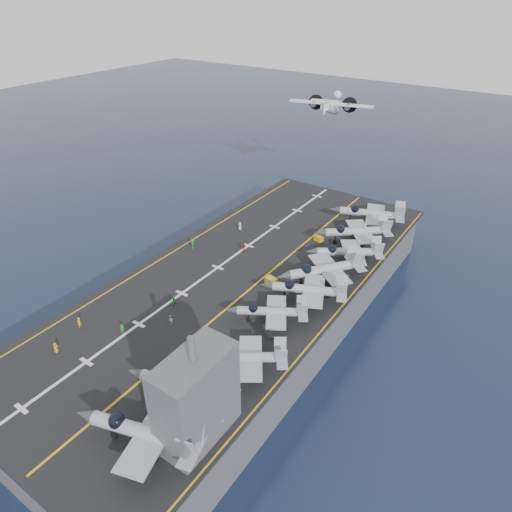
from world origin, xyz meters
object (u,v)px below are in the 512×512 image
Objects in this scene: tow_cart_a at (183,355)px; island_superstructure at (196,389)px; transport_plane at (330,109)px; fighter_jet_0 at (145,432)px.

island_superstructure is at bearing -39.48° from tow_cart_a.
transport_plane is at bearing 107.36° from island_superstructure.
island_superstructure is at bearing -72.64° from transport_plane.
transport_plane reaches higher than island_superstructure.
tow_cart_a is at bearing -77.82° from transport_plane.
fighter_jet_0 is at bearing -126.76° from island_superstructure.
tow_cart_a is at bearing 115.93° from fighter_jet_0.
tow_cart_a is at bearing 140.52° from island_superstructure.
fighter_jet_0 is 14.94m from tow_cart_a.
fighter_jet_0 is 8.65× the size of tow_cart_a.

